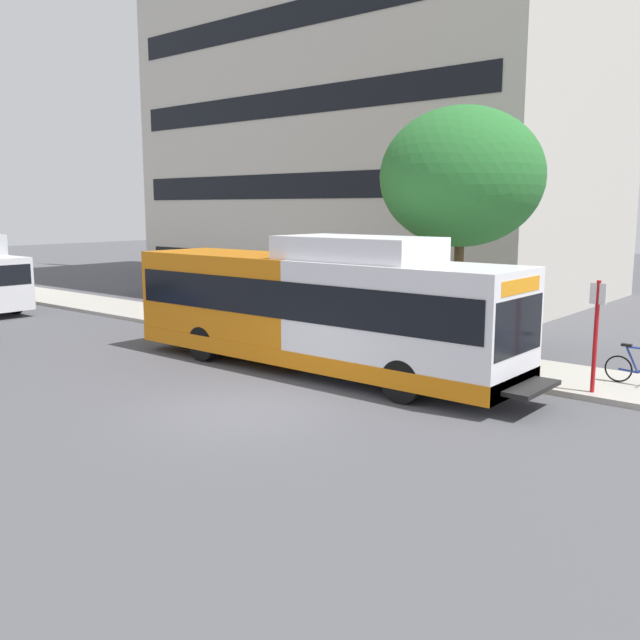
{
  "coord_description": "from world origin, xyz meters",
  "views": [
    {
      "loc": [
        -10.08,
        -10.55,
        4.36
      ],
      "look_at": [
        2.92,
        0.33,
        1.6
      ],
      "focal_mm": 38.8,
      "sensor_mm": 36.0,
      "label": 1
    }
  ],
  "objects": [
    {
      "name": "street_tree_near_stop",
      "position": [
        8.07,
        -0.67,
        5.22
      ],
      "size": [
        4.7,
        4.7,
        7.09
      ],
      "color": "#4C3823",
      "rests_on": "sidewalk_curb"
    },
    {
      "name": "ground_plane",
      "position": [
        0.0,
        8.0,
        0.0
      ],
      "size": [
        120.0,
        120.0,
        0.0
      ],
      "primitive_type": "plane",
      "color": "#4C4C51"
    },
    {
      "name": "bus_stop_sign_pole",
      "position": [
        5.87,
        -5.43,
        1.65
      ],
      "size": [
        0.1,
        0.36,
        2.6
      ],
      "color": "red",
      "rests_on": "sidewalk_curb"
    },
    {
      "name": "transit_bus",
      "position": [
        3.84,
        1.25,
        1.7
      ],
      "size": [
        2.58,
        12.25,
        3.65
      ],
      "color": "white",
      "rests_on": "ground"
    },
    {
      "name": "sidewalk_curb",
      "position": [
        7.0,
        6.0,
        0.07
      ],
      "size": [
        3.0,
        56.0,
        0.14
      ],
      "primitive_type": "cube",
      "color": "#A8A399",
      "rests_on": "ground"
    },
    {
      "name": "lattice_comm_tower",
      "position": [
        19.62,
        29.1,
        7.53
      ],
      "size": [
        1.1,
        1.1,
        23.15
      ],
      "color": "#B7B7BC",
      "rests_on": "ground"
    }
  ]
}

